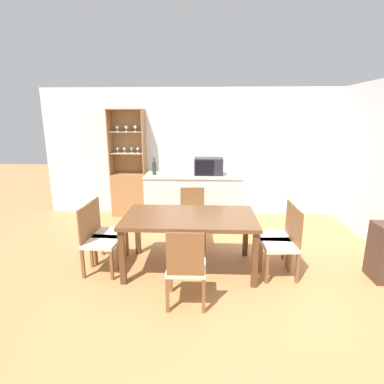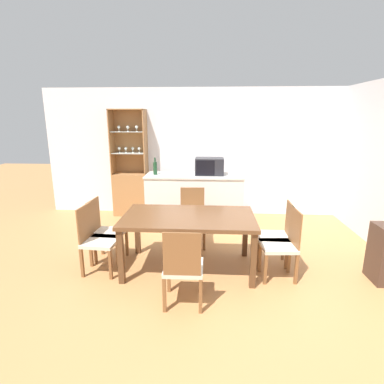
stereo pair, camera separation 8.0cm
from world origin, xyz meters
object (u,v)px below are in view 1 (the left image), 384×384
(display_cabinet, at_px, (130,185))
(wine_bottle, at_px, (154,168))
(dining_chair_side_left_far, at_px, (105,232))
(dining_chair_head_far, at_px, (192,217))
(dining_chair_side_right_near, at_px, (283,243))
(dining_chair_side_right_far, at_px, (277,235))
(dining_table, at_px, (190,221))
(dining_chair_side_left_near, at_px, (98,240))
(microwave, at_px, (209,166))
(dining_chair_head_near, at_px, (186,267))

(display_cabinet, xyz_separation_m, wine_bottle, (0.62, -0.55, 0.46))
(dining_chair_side_left_far, distance_m, dining_chair_head_far, 1.35)
(dining_chair_side_right_near, bearing_deg, dining_chair_side_right_far, -3.96)
(dining_chair_side_right_far, distance_m, wine_bottle, 2.55)
(dining_table, bearing_deg, dining_chair_side_right_near, -6.86)
(dining_chair_side_left_far, xyz_separation_m, dining_chair_head_far, (1.18, 0.66, 0.00))
(dining_chair_side_left_near, relative_size, microwave, 1.73)
(dining_chair_side_left_far, height_order, wine_bottle, wine_bottle)
(dining_chair_side_right_near, xyz_separation_m, microwave, (-0.92, 1.90, 0.67))
(dining_chair_side_right_near, bearing_deg, dining_chair_head_near, 115.62)
(wine_bottle, bearing_deg, dining_chair_side_left_near, -103.41)
(display_cabinet, distance_m, dining_chair_side_right_far, 3.30)
(dining_chair_side_right_far, relative_size, dining_chair_side_right_near, 1.00)
(display_cabinet, relative_size, dining_chair_side_left_near, 2.39)
(dining_chair_side_right_far, relative_size, microwave, 1.73)
(dining_chair_side_left_far, height_order, microwave, microwave)
(display_cabinet, bearing_deg, microwave, -17.05)
(dining_chair_head_far, bearing_deg, display_cabinet, -49.07)
(dining_chair_side_right_far, xyz_separation_m, dining_chair_head_near, (-1.18, -0.95, 0.00))
(dining_chair_side_left_far, height_order, dining_chair_side_left_near, same)
(dining_chair_side_left_near, xyz_separation_m, wine_bottle, (0.44, 1.85, 0.64))
(display_cabinet, distance_m, dining_chair_side_left_far, 2.12)
(dining_chair_side_right_near, distance_m, microwave, 2.22)
(dining_chair_side_left_far, bearing_deg, dining_chair_side_left_near, 2.89)
(dining_chair_head_near, bearing_deg, microwave, 83.63)
(wine_bottle, bearing_deg, dining_table, -66.60)
(microwave, bearing_deg, dining_chair_head_far, -105.19)
(dining_chair_side_right_far, bearing_deg, dining_chair_side_left_far, 91.40)
(display_cabinet, xyz_separation_m, dining_chair_side_left_near, (0.18, -2.39, -0.18))
(dining_table, height_order, dining_chair_head_far, dining_chair_head_far)
(dining_chair_side_right_near, xyz_separation_m, wine_bottle, (-1.92, 1.85, 0.64))
(dining_table, xyz_separation_m, dining_chair_head_near, (0.00, -0.81, -0.22))
(dining_chair_side_right_near, bearing_deg, dining_chair_head_far, 47.18)
(dining_chair_head_far, relative_size, microwave, 1.73)
(dining_chair_head_near, relative_size, dining_chair_side_right_near, 1.00)
(display_cabinet, bearing_deg, dining_chair_head_near, -66.14)
(display_cabinet, bearing_deg, wine_bottle, -41.70)
(dining_chair_side_left_near, height_order, dining_chair_head_far, same)
(dining_chair_head_far, bearing_deg, dining_chair_side_right_near, 138.94)
(dining_chair_head_far, relative_size, dining_chair_head_near, 1.00)
(dining_chair_head_far, xyz_separation_m, wine_bottle, (-0.74, 0.89, 0.64))
(display_cabinet, height_order, dining_chair_side_left_far, display_cabinet)
(dining_table, height_order, dining_chair_side_left_near, dining_chair_side_left_near)
(display_cabinet, relative_size, dining_chair_side_left_far, 2.39)
(dining_chair_side_left_near, relative_size, dining_chair_head_far, 1.00)
(dining_chair_side_left_near, distance_m, wine_bottle, 2.00)
(dining_table, relative_size, dining_chair_side_left_far, 1.91)
(dining_table, bearing_deg, wine_bottle, 113.40)
(dining_table, height_order, microwave, microwave)
(dining_chair_head_near, height_order, microwave, microwave)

